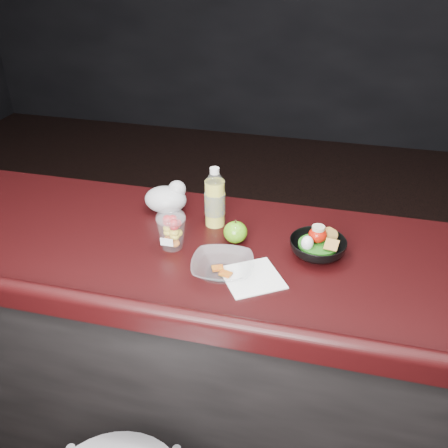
{
  "coord_description": "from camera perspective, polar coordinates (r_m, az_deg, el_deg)",
  "views": [
    {
      "loc": [
        0.34,
        -0.97,
        1.9
      ],
      "look_at": [
        0.01,
        0.33,
        1.1
      ],
      "focal_mm": 40.0,
      "sensor_mm": 36.0,
      "label": 1
    }
  ],
  "objects": [
    {
      "name": "lemonade_bottle",
      "position": [
        1.67,
        -1.05,
        2.6
      ],
      "size": [
        0.07,
        0.07,
        0.21
      ],
      "color": "yellow",
      "rests_on": "counter"
    },
    {
      "name": "plastic_bag",
      "position": [
        1.79,
        -6.52,
        2.96
      ],
      "size": [
        0.15,
        0.12,
        0.11
      ],
      "color": "silver",
      "rests_on": "counter"
    },
    {
      "name": "paper_napkin",
      "position": [
        1.46,
        3.23,
        -6.13
      ],
      "size": [
        0.22,
        0.22,
        0.0
      ],
      "primitive_type": "cube",
      "rotation": [
        0.0,
        0.0,
        0.58
      ],
      "color": "white",
      "rests_on": "counter"
    },
    {
      "name": "snack_bowl",
      "position": [
        1.57,
        10.62,
        -2.51
      ],
      "size": [
        0.2,
        0.2,
        0.1
      ],
      "rotation": [
        0.0,
        0.0,
        -0.15
      ],
      "color": "black",
      "rests_on": "counter"
    },
    {
      "name": "takeout_bowl",
      "position": [
        1.46,
        -0.17,
        -4.96
      ],
      "size": [
        0.21,
        0.21,
        0.05
      ],
      "rotation": [
        0.0,
        0.0,
        0.14
      ],
      "color": "silver",
      "rests_on": "counter"
    },
    {
      "name": "green_apple",
      "position": [
        1.6,
        1.32,
        -0.94
      ],
      "size": [
        0.08,
        0.08,
        0.08
      ],
      "color": "#48810E",
      "rests_on": "counter"
    },
    {
      "name": "counter",
      "position": [
        1.91,
        -0.5,
        -15.66
      ],
      "size": [
        4.06,
        0.71,
        1.02
      ],
      "color": "black",
      "rests_on": "ground"
    },
    {
      "name": "fruit_cup",
      "position": [
        1.57,
        -6.04,
        -0.52
      ],
      "size": [
        0.09,
        0.09,
        0.13
      ],
      "color": "white",
      "rests_on": "counter"
    }
  ]
}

